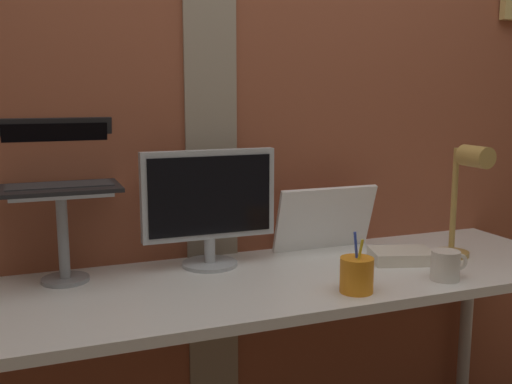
% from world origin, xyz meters
% --- Properties ---
extents(brick_wall_back, '(3.54, 0.16, 2.39)m').
position_xyz_m(brick_wall_back, '(0.00, 0.37, 1.20)').
color(brick_wall_back, brown).
rests_on(brick_wall_back, ground_plane).
extents(desk, '(2.10, 0.62, 0.77)m').
position_xyz_m(desk, '(-0.07, 0.01, 0.70)').
color(desk, white).
rests_on(desk, ground_plane).
extents(monitor, '(0.44, 0.18, 0.38)m').
position_xyz_m(monitor, '(-0.20, 0.19, 0.99)').
color(monitor, '#ADB2B7').
rests_on(monitor, desk).
extents(laptop_stand, '(0.28, 0.22, 0.28)m').
position_xyz_m(laptop_stand, '(-0.65, 0.19, 0.96)').
color(laptop_stand, gray).
rests_on(laptop_stand, desk).
extents(laptop, '(0.34, 0.27, 0.21)m').
position_xyz_m(laptop, '(-0.65, 0.26, 1.10)').
color(laptop, black).
rests_on(laptop, laptop_stand).
extents(whiteboard_panel, '(0.37, 0.09, 0.23)m').
position_xyz_m(whiteboard_panel, '(0.24, 0.23, 0.89)').
color(whiteboard_panel, white).
rests_on(whiteboard_panel, desk).
extents(desk_lamp, '(0.12, 0.20, 0.39)m').
position_xyz_m(desk_lamp, '(0.61, -0.05, 1.02)').
color(desk_lamp, tan).
rests_on(desk_lamp, desk).
extents(pen_cup, '(0.09, 0.09, 0.17)m').
position_xyz_m(pen_cup, '(0.11, -0.20, 0.82)').
color(pen_cup, orange).
rests_on(pen_cup, desk).
extents(coffee_mug, '(0.12, 0.09, 0.09)m').
position_xyz_m(coffee_mug, '(0.42, -0.20, 0.82)').
color(coffee_mug, silver).
rests_on(coffee_mug, desk).
extents(paper_clutter_stack, '(0.23, 0.19, 0.04)m').
position_xyz_m(paper_clutter_stack, '(0.41, 0.01, 0.79)').
color(paper_clutter_stack, silver).
rests_on(paper_clutter_stack, desk).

